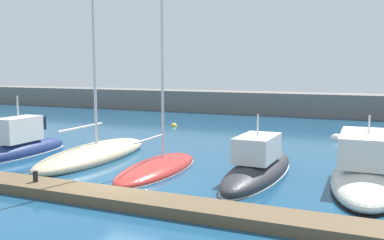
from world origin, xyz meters
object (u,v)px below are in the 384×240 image
Objects in this scene: motorboat_charcoal_fourth at (258,167)px; motorboat_ivory_fifth at (367,171)px; mooring_buoy_red at (364,133)px; sailboat_sand_second at (94,153)px; dock_bollard at (35,176)px; sailboat_red_third at (157,168)px; mooring_buoy_yellow at (174,126)px; mooring_buoy_white at (336,140)px; motorboat_navy_nearest at (23,145)px.

motorboat_ivory_fifth reaches higher than motorboat_charcoal_fourth.
mooring_buoy_red is (-0.79, 15.81, -0.57)m from motorboat_ivory_fifth.
dock_bollard is (1.69, -6.18, 0.27)m from sailboat_sand_second.
sailboat_red_third reaches higher than mooring_buoy_red.
mooring_buoy_yellow is 13.59m from mooring_buoy_white.
sailboat_sand_second is at bearing -128.78° from mooring_buoy_red.
motorboat_ivory_fifth is 20.84m from mooring_buoy_yellow.
mooring_buoy_white is 20.66m from dock_bollard.
dock_bollard is (3.72, -20.10, 0.61)m from mooring_buoy_yellow.
sailboat_sand_second reaches higher than dock_bollard.
motorboat_charcoal_fourth is at bearing -51.36° from mooring_buoy_yellow.
sailboat_red_third reaches higher than mooring_buoy_white.
dock_bollard is (-11.35, -22.40, 0.61)m from mooring_buoy_red.
motorboat_navy_nearest is 12.25× the size of mooring_buoy_yellow.
motorboat_ivory_fifth is (18.19, 1.18, 0.02)m from motorboat_navy_nearest.
sailboat_red_third is 22.64× the size of mooring_buoy_yellow.
sailboat_sand_second is (4.36, 0.76, -0.22)m from motorboat_navy_nearest.
sailboat_red_third is 28.23× the size of dock_bollard.
motorboat_ivory_fifth reaches higher than mooring_buoy_white.
mooring_buoy_white is at bearing 9.71° from motorboat_ivory_fifth.
sailboat_sand_second is 16.60m from mooring_buoy_white.
sailboat_sand_second is 21.58× the size of mooring_buoy_red.
sailboat_red_third is (8.84, -0.32, -0.42)m from motorboat_navy_nearest.
mooring_buoy_white is (2.19, 12.20, -0.44)m from motorboat_charcoal_fourth.
motorboat_navy_nearest is 7.76× the size of mooring_buoy_white.
motorboat_navy_nearest reaches higher than mooring_buoy_white.
mooring_buoy_yellow is at bearing -171.31° from mooring_buoy_red.
mooring_buoy_white is at bearing 61.86° from dock_bollard.
mooring_buoy_yellow is 1.25× the size of dock_bollard.
motorboat_navy_nearest is 13.61m from motorboat_charcoal_fourth.
dock_bollard reaches higher than mooring_buoy_red.
sailboat_sand_second is at bearing 90.00° from motorboat_charcoal_fourth.
motorboat_navy_nearest is at bearing 93.55° from motorboat_charcoal_fourth.
motorboat_ivory_fifth is at bearing 28.51° from dock_bollard.
motorboat_ivory_fifth is at bearing -90.14° from sailboat_sand_second.
motorboat_navy_nearest is 0.74× the size of motorboat_ivory_fifth.
sailboat_red_third is 1.48× the size of motorboat_charcoal_fourth.
sailboat_sand_second is 42.49× the size of dock_bollard.
mooring_buoy_red is at bearing -47.61° from motorboat_navy_nearest.
mooring_buoy_red is 1.97× the size of dock_bollard.
sailboat_sand_second is 14.07m from mooring_buoy_yellow.
mooring_buoy_red is (8.56, 17.31, -0.14)m from sailboat_red_third.
motorboat_navy_nearest is at bearing 98.01° from sailboat_sand_second.
motorboat_charcoal_fourth is 19.13× the size of dock_bollard.
mooring_buoy_red is at bearing 63.13° from dock_bollard.
motorboat_charcoal_fourth reaches higher than mooring_buoy_red.
motorboat_charcoal_fourth is 18.05m from mooring_buoy_yellow.
sailboat_sand_second is at bearing 105.30° from dock_bollard.
dock_bollard is at bearing -116.87° from mooring_buoy_red.
mooring_buoy_yellow is (-11.27, 14.10, -0.44)m from motorboat_charcoal_fourth.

